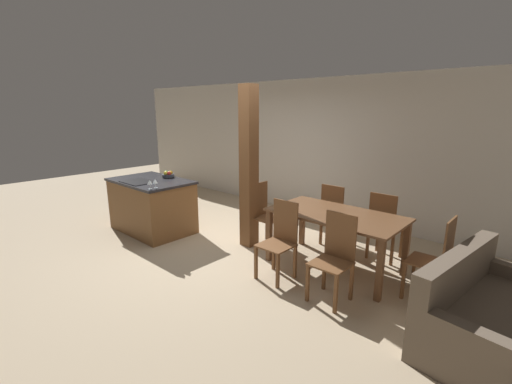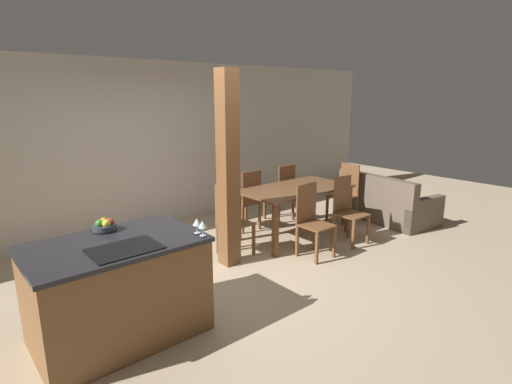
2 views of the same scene
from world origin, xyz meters
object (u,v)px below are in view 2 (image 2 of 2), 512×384
object	(u,v)px
dining_chair_far_right	(282,192)
dining_chair_head_end	(231,220)
dining_chair_far_left	(247,200)
dining_table	(295,194)
wine_glass_middle	(197,222)
timber_post	(228,171)
dining_chair_near_right	(347,209)
dining_chair_foot_end	(345,192)
couch	(386,204)
fruit_bowl	(105,225)
kitchen_island	(118,290)
dining_chair_near_left	(312,220)
wine_glass_near	(202,225)

from	to	relation	value
dining_chair_far_right	dining_chair_head_end	world-z (taller)	same
dining_chair_far_left	dining_chair_far_right	bearing A→B (deg)	-180.00
dining_table	dining_chair_far_right	bearing A→B (deg)	60.56
wine_glass_middle	timber_post	distance (m)	1.46
dining_chair_near_right	dining_chair_far_left	bearing A→B (deg)	119.44
dining_table	dining_chair_foot_end	world-z (taller)	dining_chair_foot_end
dining_chair_near_right	dining_chair_foot_end	bearing A→B (deg)	38.89
dining_chair_head_end	timber_post	size ratio (longest dim) A/B	0.40
dining_chair_far_left	couch	world-z (taller)	dining_chair_far_left
fruit_bowl	wine_glass_middle	world-z (taller)	wine_glass_middle
wine_glass_middle	dining_chair_far_right	xyz separation A→B (m)	(2.88, 1.84, -0.52)
couch	timber_post	bearing A→B (deg)	93.24
kitchen_island	couch	size ratio (longest dim) A/B	0.86
dining_table	couch	bearing A→B (deg)	-13.80
dining_chair_near_right	couch	distance (m)	1.49
dining_chair_near_left	dining_chair_far_right	size ratio (longest dim) A/B	1.00
dining_chair_far_left	dining_chair_far_right	distance (m)	0.78
couch	dining_chair_near_right	bearing A→B (deg)	107.41
dining_chair_foot_end	dining_chair_near_left	bearing A→B (deg)	-67.11
dining_chair_near_left	dining_chair_head_end	xyz separation A→B (m)	(-0.86, 0.69, 0.00)
fruit_bowl	dining_chair_far_left	xyz separation A→B (m)	(2.70, 1.20, -0.46)
fruit_bowl	dining_chair_foot_end	xyz separation A→B (m)	(4.35, 0.51, -0.46)
wine_glass_near	dining_chair_near_right	distance (m)	2.97
wine_glass_middle	dining_chair_far_right	world-z (taller)	wine_glass_middle
dining_chair_foot_end	kitchen_island	bearing A→B (deg)	-79.10
fruit_bowl	dining_table	xyz separation A→B (m)	(3.10, 0.51, -0.30)
wine_glass_middle	dining_chair_foot_end	world-z (taller)	wine_glass_middle
dining_chair_head_end	timber_post	distance (m)	0.76
fruit_bowl	dining_chair_near_right	distance (m)	3.52
dining_chair_near_right	dining_chair_head_end	size ratio (longest dim) A/B	1.00
dining_chair_foot_end	couch	bearing A→B (deg)	52.60
timber_post	wine_glass_middle	bearing A→B (deg)	-137.99
fruit_bowl	couch	distance (m)	4.99
dining_chair_head_end	couch	distance (m)	3.13
couch	dining_table	bearing A→B (deg)	84.20
kitchen_island	wine_glass_middle	world-z (taller)	wine_glass_middle
dining_table	dining_chair_head_end	xyz separation A→B (m)	(-1.25, 0.00, -0.16)
kitchen_island	dining_chair_far_right	size ratio (longest dim) A/B	1.48
fruit_bowl	dining_chair_head_end	world-z (taller)	fruit_bowl
wine_glass_middle	dining_table	size ratio (longest dim) A/B	0.08
dining_table	dining_chair_head_end	size ratio (longest dim) A/B	1.75
timber_post	fruit_bowl	bearing A→B (deg)	-168.92
wine_glass_near	timber_post	distance (m)	1.52
dining_chair_near_left	dining_chair_head_end	world-z (taller)	same
fruit_bowl	dining_chair_near_left	xyz separation A→B (m)	(2.70, -0.18, -0.46)
fruit_bowl	wine_glass_near	world-z (taller)	wine_glass_near
fruit_bowl	dining_table	size ratio (longest dim) A/B	0.12
dining_chair_near_right	dining_chair_foot_end	distance (m)	1.10
dining_table	couch	size ratio (longest dim) A/B	1.01
fruit_bowl	wine_glass_middle	bearing A→B (deg)	-46.14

